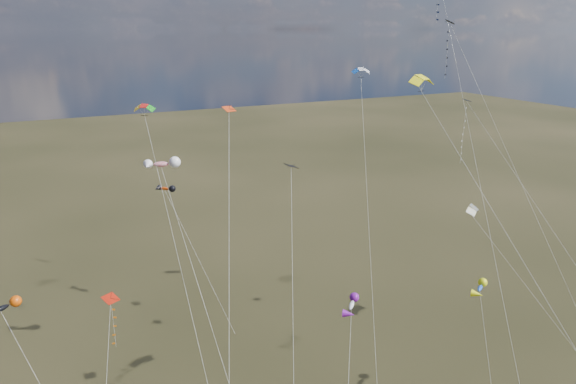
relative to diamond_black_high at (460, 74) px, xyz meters
name	(u,v)px	position (x,y,z in m)	size (l,w,h in m)	color
diamond_black_high	(460,74)	(0.00, 0.00, 0.00)	(12.59, 15.61, 35.47)	black
diamond_navy_tall	(446,36)	(0.29, 2.68, 3.45)	(4.77, 22.03, 39.53)	#090948
diamond_black_mid	(292,251)	(-19.96, -4.22, -12.94)	(7.58, 15.79, 23.71)	black
diamond_red_low	(113,327)	(-33.67, 2.01, -19.72)	(3.83, 7.91, 13.52)	#AF190A
diamond_navy_right	(472,142)	(6.70, 3.97, -8.08)	(8.38, 22.87, 27.17)	#091551
diamond_orange_center	(229,261)	(-26.55, -7.90, -10.85)	(8.57, 20.30, 29.09)	red
parafoil_yellow	(424,79)	(-7.66, -3.91, 0.15)	(10.73, 22.38, 31.43)	yellow
parafoil_blue_white	(361,71)	(-0.23, 16.55, -0.87)	(12.10, 22.56, 30.42)	blue
parafoil_striped	(474,208)	(7.40, 3.26, -15.78)	(8.12, 12.36, 15.44)	gold
parafoil_tricolor	(144,108)	(-27.11, 15.74, -3.63)	(2.38, 20.70, 27.62)	gold
novelty_black_orange	(1,309)	(-42.10, 7.60, -18.85)	(5.92, 7.59, 12.19)	black
novelty_orange_black	(165,189)	(-23.87, 24.40, -15.21)	(5.77, 13.57, 15.86)	#EC4009
novelty_white_purple	(352,306)	(-17.66, -9.63, -15.69)	(5.74, 8.12, 15.27)	white
novelty_redwhite_stripe	(161,165)	(-26.26, 13.70, -9.24)	(3.90, 18.41, 22.03)	red
novelty_blue_yellow	(480,289)	(-2.10, -7.50, -18.88)	(3.69, 7.33, 12.15)	blue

